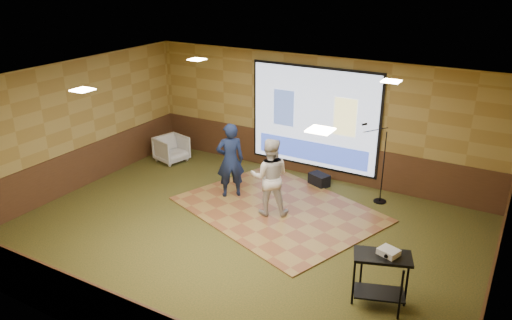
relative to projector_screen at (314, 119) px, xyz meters
The scene contains 19 objects.
ground 3.74m from the projector_screen, 90.00° to the right, with size 9.00×9.00×0.00m, color #293418.
room_shell 3.49m from the projector_screen, 90.00° to the right, with size 9.04×7.04×3.02m.
wainscot_back 1.00m from the projector_screen, 90.00° to the left, with size 9.00×0.04×0.95m, color #452917.
wainscot_front 6.99m from the projector_screen, 90.00° to the right, with size 9.00×0.04×0.95m, color #452917.
wainscot_left 5.73m from the projector_screen, 142.51° to the right, with size 0.04×7.00×0.95m, color #452917.
wainscot_right 5.73m from the projector_screen, 37.49° to the right, with size 0.04×7.00×0.95m, color #452917.
projector_screen is the anchor object (origin of this frame).
downlight_nw 3.12m from the projector_screen, 143.35° to the right, with size 0.32×0.32×0.02m, color beige.
downlight_ne 3.12m from the projector_screen, 36.65° to the right, with size 0.32×0.32×0.02m, color beige.
downlight_sw 5.61m from the projector_screen, 114.02° to the right, with size 0.32×0.32×0.02m, color beige.
downlight_se 5.61m from the projector_screen, 65.98° to the right, with size 0.32×0.32×0.02m, color beige.
dance_floor 2.56m from the projector_screen, 85.58° to the right, with size 4.02×3.07×0.03m, color olive.
player_left 2.39m from the projector_screen, 118.32° to the right, with size 0.63×0.41×1.72m, color #141F3F.
player_right 2.44m from the projector_screen, 88.08° to the right, with size 0.81×0.63×1.67m, color beige.
av_table 5.22m from the projector_screen, 54.33° to the right, with size 0.86×0.45×0.91m.
projector 5.17m from the projector_screen, 53.40° to the right, with size 0.29×0.24×0.10m, color silver.
mic_stand 2.22m from the projector_screen, 17.95° to the right, with size 0.70×0.29×1.78m.
banquet_chair 3.95m from the projector_screen, 164.71° to the right, with size 0.74×0.76×0.69m, color gray.
duffel_bag 1.47m from the projector_screen, 48.98° to the right, with size 0.47×0.31×0.29m, color black.
Camera 1 is at (4.55, -7.28, 5.01)m, focal length 35.00 mm.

